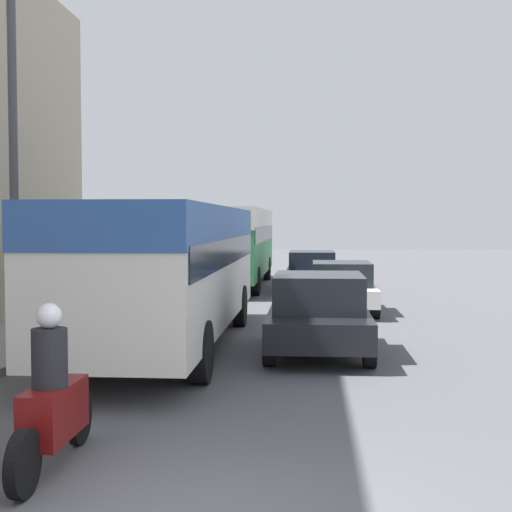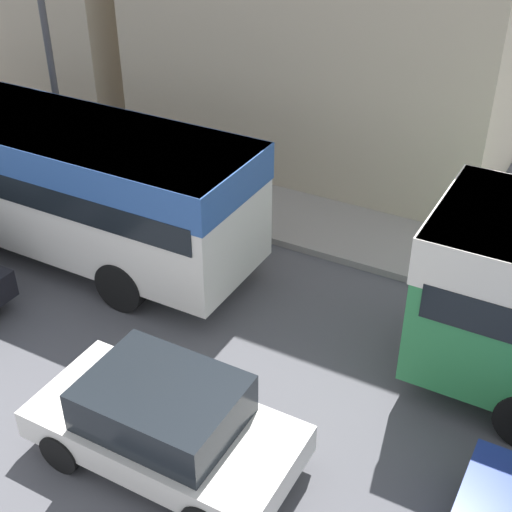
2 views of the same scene
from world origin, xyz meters
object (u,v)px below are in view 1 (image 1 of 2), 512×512
(pedestrian_near_curb, at_px, (154,256))
(car_distant, at_px, (341,286))
(bus_lead, at_px, (169,256))
(car_far_curb, at_px, (312,270))
(bus_following, at_px, (232,236))
(motorcycle_behind_lead, at_px, (52,404))
(car_crossing, at_px, (318,313))

(pedestrian_near_curb, bearing_deg, car_distant, -53.75)
(bus_lead, height_order, pedestrian_near_curb, bus_lead)
(car_far_curb, xyz_separation_m, car_distant, (0.81, -6.13, -0.02))
(bus_lead, height_order, car_far_curb, bus_lead)
(bus_following, height_order, motorcycle_behind_lead, bus_following)
(bus_lead, height_order, bus_following, bus_following)
(motorcycle_behind_lead, distance_m, car_crossing, 7.13)
(motorcycle_behind_lead, relative_size, pedestrian_near_curb, 1.29)
(pedestrian_near_curb, bearing_deg, bus_lead, -76.47)
(motorcycle_behind_lead, bearing_deg, bus_following, 91.24)
(car_crossing, bearing_deg, motorcycle_behind_lead, 66.98)
(bus_lead, xyz_separation_m, motorcycle_behind_lead, (0.19, -7.04, -1.17))
(pedestrian_near_curb, bearing_deg, car_far_curb, -31.95)
(bus_lead, relative_size, bus_following, 0.95)
(car_crossing, xyz_separation_m, car_distant, (0.71, 6.34, -0.05))
(bus_following, height_order, car_crossing, bus_following)
(car_crossing, distance_m, car_distant, 6.38)
(car_crossing, bearing_deg, pedestrian_near_curb, -67.59)
(bus_following, relative_size, pedestrian_near_curb, 6.06)
(bus_lead, relative_size, pedestrian_near_curb, 5.76)
(bus_following, xyz_separation_m, motorcycle_behind_lead, (0.44, -20.58, -1.29))
(bus_following, bearing_deg, car_far_curb, -26.28)
(bus_lead, height_order, car_crossing, bus_lead)
(car_crossing, distance_m, pedestrian_near_curb, 18.06)
(car_crossing, bearing_deg, bus_lead, -9.13)
(car_distant, bearing_deg, car_far_curb, 97.53)
(bus_following, relative_size, car_distant, 2.74)
(bus_following, bearing_deg, car_distant, -62.81)
(car_crossing, relative_size, car_distant, 0.99)
(car_far_curb, bearing_deg, motorcycle_behind_lead, 81.96)
(bus_lead, height_order, car_distant, bus_lead)
(car_far_curb, relative_size, pedestrian_near_curb, 2.56)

